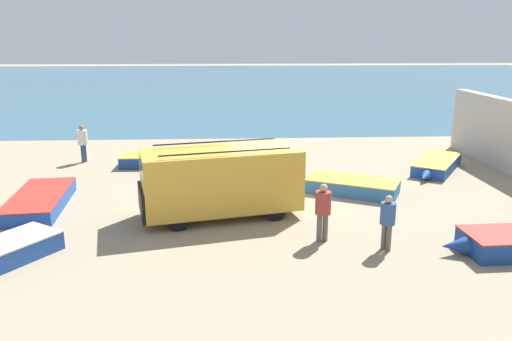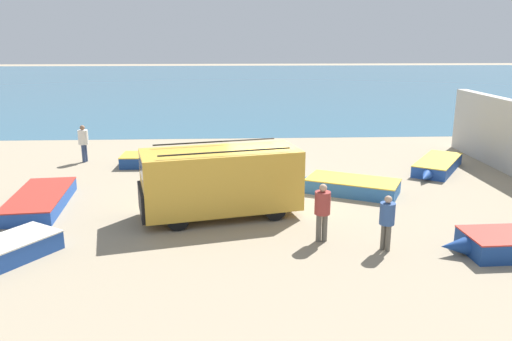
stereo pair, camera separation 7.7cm
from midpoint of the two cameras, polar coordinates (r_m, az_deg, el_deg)
The scene contains 11 objects.
ground_plane at distance 17.98m, azimuth 1.12°, elevation -3.76°, with size 200.00×200.00×0.00m, color gray.
sea_water at distance 69.24m, azimuth -1.82°, elevation 10.14°, with size 120.00×80.00×0.01m, color #33607A.
parked_van at distance 16.40m, azimuth -3.98°, elevation -1.09°, with size 5.51×3.19×2.39m.
fishing_rowboat_0 at distance 23.62m, azimuth -10.79°, elevation 1.21°, with size 4.01×1.58×0.53m.
fishing_rowboat_1 at distance 19.17m, azimuth -23.25°, elevation -3.03°, with size 2.10×5.10×0.50m.
fishing_rowboat_2 at distance 19.46m, azimuth 10.77°, elevation -1.72°, with size 4.16×3.02×0.55m.
fishing_rowboat_5 at distance 23.67m, azimuth 20.07°, elevation 0.56°, with size 3.35×4.30×0.52m.
fishing_rowboat_6 at distance 23.99m, azimuth 1.99°, elevation 1.68°, with size 2.22×5.69×0.53m.
fisherman_0 at distance 14.51m, azimuth 7.75°, elevation -4.20°, with size 0.46×0.46×1.74m.
fisherman_1 at distance 14.28m, azimuth 14.90°, elevation -5.26°, with size 0.42×0.42×1.60m.
fisherman_2 at distance 25.07m, azimuth -19.04°, elevation 3.30°, with size 0.47×0.47×1.78m.
Camera 2 is at (-1.13, -17.00, 5.76)m, focal length 35.00 mm.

